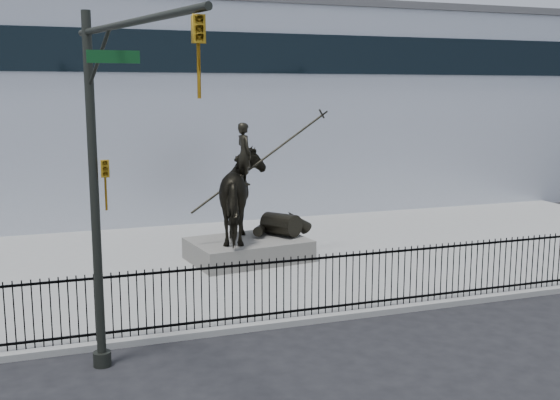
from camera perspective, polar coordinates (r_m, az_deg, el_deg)
name	(u,v)px	position (r m, az deg, el deg)	size (l,w,h in m)	color
ground	(410,328)	(15.96, 11.29, -10.92)	(120.00, 120.00, 0.00)	black
plaza	(303,255)	(21.97, 2.02, -4.83)	(30.00, 12.00, 0.15)	gray
building	(211,111)	(33.75, -5.99, 7.75)	(44.00, 14.00, 9.00)	silver
picket_fence	(386,277)	(16.71, 9.22, -6.65)	(22.10, 0.10, 1.50)	black
statue_plinth	(248,250)	(21.02, -2.78, -4.34)	(3.60, 2.47, 0.67)	#5F5C57
equestrian_statue	(250,196)	(20.70, -2.64, 0.39)	(4.58, 3.17, 3.91)	black
traffic_signal_left	(110,173)	(12.34, -14.58, 2.26)	(1.52, 4.84, 7.00)	black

